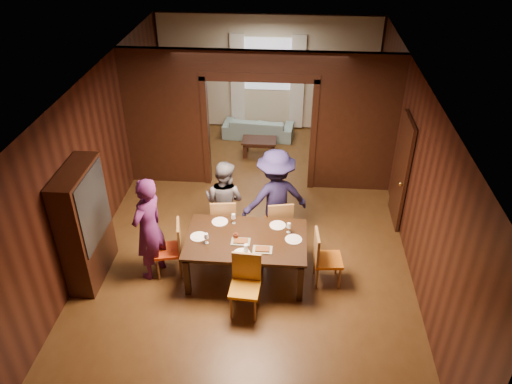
# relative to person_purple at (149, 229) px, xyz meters

# --- Properties ---
(floor) EXTENTS (9.00, 9.00, 0.00)m
(floor) POSITION_rel_person_purple_xyz_m (1.54, 1.40, -0.91)
(floor) COLOR #4E3115
(floor) RESTS_ON ground
(ceiling) EXTENTS (5.50, 9.00, 0.02)m
(ceiling) POSITION_rel_person_purple_xyz_m (1.54, 1.40, 1.99)
(ceiling) COLOR silver
(ceiling) RESTS_ON room_walls
(room_walls) EXTENTS (5.52, 9.01, 2.90)m
(room_walls) POSITION_rel_person_purple_xyz_m (1.54, 3.28, 0.60)
(room_walls) COLOR black
(room_walls) RESTS_ON floor
(person_purple) EXTENTS (0.66, 0.78, 1.82)m
(person_purple) POSITION_rel_person_purple_xyz_m (0.00, 0.00, 0.00)
(person_purple) COLOR #521C54
(person_purple) RESTS_ON floor
(person_grey) EXTENTS (0.93, 0.83, 1.57)m
(person_grey) POSITION_rel_person_purple_xyz_m (1.07, 1.06, -0.12)
(person_grey) COLOR #5D5D65
(person_grey) RESTS_ON floor
(person_navy) EXTENTS (1.35, 1.06, 1.83)m
(person_navy) POSITION_rel_person_purple_xyz_m (1.97, 1.04, 0.01)
(person_navy) COLOR #1A1638
(person_navy) RESTS_ON floor
(sofa) EXTENTS (1.80, 0.83, 0.51)m
(sofa) POSITION_rel_person_purple_xyz_m (1.36, 5.25, -0.65)
(sofa) COLOR #82A8AA
(sofa) RESTS_ON floor
(serving_bowl) EXTENTS (0.33, 0.33, 0.08)m
(serving_bowl) POSITION_rel_person_purple_xyz_m (1.66, 0.17, -0.11)
(serving_bowl) COLOR black
(serving_bowl) RESTS_ON dining_table
(dining_table) EXTENTS (1.93, 1.20, 0.76)m
(dining_table) POSITION_rel_person_purple_xyz_m (1.55, 0.07, -0.53)
(dining_table) COLOR black
(dining_table) RESTS_ON floor
(coffee_table) EXTENTS (0.80, 0.50, 0.40)m
(coffee_table) POSITION_rel_person_purple_xyz_m (1.45, 4.29, -0.71)
(coffee_table) COLOR black
(coffee_table) RESTS_ON floor
(chair_left) EXTENTS (0.52, 0.52, 0.97)m
(chair_left) POSITION_rel_person_purple_xyz_m (0.26, 0.05, -0.42)
(chair_left) COLOR red
(chair_left) RESTS_ON floor
(chair_right) EXTENTS (0.48, 0.48, 0.97)m
(chair_right) POSITION_rel_person_purple_xyz_m (2.87, 0.01, -0.42)
(chair_right) COLOR orange
(chair_right) RESTS_ON floor
(chair_far_l) EXTENTS (0.49, 0.49, 0.97)m
(chair_far_l) POSITION_rel_person_purple_xyz_m (1.07, 0.92, -0.42)
(chair_far_l) COLOR red
(chair_far_l) RESTS_ON floor
(chair_far_r) EXTENTS (0.52, 0.52, 0.97)m
(chair_far_r) POSITION_rel_person_purple_xyz_m (2.04, 0.95, -0.42)
(chair_far_r) COLOR orange
(chair_far_r) RESTS_ON floor
(chair_near) EXTENTS (0.47, 0.47, 0.97)m
(chair_near) POSITION_rel_person_purple_xyz_m (1.60, -0.75, -0.42)
(chair_near) COLOR orange
(chair_near) RESTS_ON floor
(hutch) EXTENTS (0.40, 1.20, 2.00)m
(hutch) POSITION_rel_person_purple_xyz_m (-0.99, -0.10, 0.09)
(hutch) COLOR black
(hutch) RESTS_ON floor
(door_right) EXTENTS (0.06, 0.90, 2.10)m
(door_right) POSITION_rel_person_purple_xyz_m (4.24, 1.90, 0.14)
(door_right) COLOR black
(door_right) RESTS_ON floor
(window_far) EXTENTS (1.20, 0.03, 1.30)m
(window_far) POSITION_rel_person_purple_xyz_m (1.54, 5.84, 0.79)
(window_far) COLOR silver
(window_far) RESTS_ON back_wall
(curtain_left) EXTENTS (0.35, 0.06, 2.40)m
(curtain_left) POSITION_rel_person_purple_xyz_m (0.79, 5.80, 0.34)
(curtain_left) COLOR white
(curtain_left) RESTS_ON back_wall
(curtain_right) EXTENTS (0.35, 0.06, 2.40)m
(curtain_right) POSITION_rel_person_purple_xyz_m (2.29, 5.80, 0.34)
(curtain_right) COLOR white
(curtain_right) RESTS_ON back_wall
(plate_left) EXTENTS (0.27, 0.27, 0.01)m
(plate_left) POSITION_rel_person_purple_xyz_m (0.79, 0.05, -0.14)
(plate_left) COLOR white
(plate_left) RESTS_ON dining_table
(plate_far_l) EXTENTS (0.27, 0.27, 0.01)m
(plate_far_l) POSITION_rel_person_purple_xyz_m (1.07, 0.47, -0.14)
(plate_far_l) COLOR white
(plate_far_l) RESTS_ON dining_table
(plate_far_r) EXTENTS (0.27, 0.27, 0.01)m
(plate_far_r) POSITION_rel_person_purple_xyz_m (2.04, 0.45, -0.14)
(plate_far_r) COLOR white
(plate_far_r) RESTS_ON dining_table
(plate_right) EXTENTS (0.27, 0.27, 0.01)m
(plate_right) POSITION_rel_person_purple_xyz_m (2.30, 0.10, -0.14)
(plate_right) COLOR silver
(plate_right) RESTS_ON dining_table
(plate_near) EXTENTS (0.27, 0.27, 0.01)m
(plate_near) POSITION_rel_person_purple_xyz_m (1.52, -0.32, -0.14)
(plate_near) COLOR white
(plate_near) RESTS_ON dining_table
(platter_a) EXTENTS (0.30, 0.20, 0.04)m
(platter_a) POSITION_rel_person_purple_xyz_m (1.47, -0.03, -0.13)
(platter_a) COLOR gray
(platter_a) RESTS_ON dining_table
(platter_b) EXTENTS (0.30, 0.20, 0.04)m
(platter_b) POSITION_rel_person_purple_xyz_m (1.83, -0.21, -0.13)
(platter_b) COLOR gray
(platter_b) RESTS_ON dining_table
(wineglass_left) EXTENTS (0.08, 0.08, 0.18)m
(wineglass_left) POSITION_rel_person_purple_xyz_m (0.94, -0.10, -0.06)
(wineglass_left) COLOR white
(wineglass_left) RESTS_ON dining_table
(wineglass_far) EXTENTS (0.08, 0.08, 0.18)m
(wineglass_far) POSITION_rel_person_purple_xyz_m (1.30, 0.47, -0.06)
(wineglass_far) COLOR white
(wineglass_far) RESTS_ON dining_table
(wineglass_right) EXTENTS (0.08, 0.08, 0.18)m
(wineglass_right) POSITION_rel_person_purple_xyz_m (2.22, 0.28, -0.06)
(wineglass_right) COLOR silver
(wineglass_right) RESTS_ON dining_table
(tumbler) EXTENTS (0.07, 0.07, 0.14)m
(tumbler) POSITION_rel_person_purple_xyz_m (1.58, -0.26, -0.08)
(tumbler) COLOR white
(tumbler) RESTS_ON dining_table
(condiment_jar) EXTENTS (0.08, 0.08, 0.11)m
(condiment_jar) POSITION_rel_person_purple_xyz_m (1.39, 0.05, -0.09)
(condiment_jar) COLOR #4F2112
(condiment_jar) RESTS_ON dining_table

